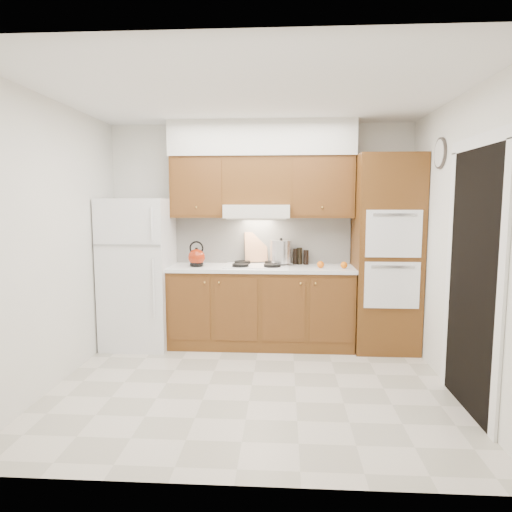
% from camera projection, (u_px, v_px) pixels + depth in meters
% --- Properties ---
extents(floor, '(3.60, 3.60, 0.00)m').
position_uv_depth(floor, '(252.00, 385.00, 4.21)').
color(floor, beige).
rests_on(floor, ground).
extents(ceiling, '(3.60, 3.60, 0.00)m').
position_uv_depth(ceiling, '(251.00, 94.00, 3.90)').
color(ceiling, white).
rests_on(ceiling, wall_back).
extents(wall_back, '(3.60, 0.02, 2.60)m').
position_uv_depth(wall_back, '(260.00, 233.00, 5.54)').
color(wall_back, white).
rests_on(wall_back, floor).
extents(wall_left, '(0.02, 3.00, 2.60)m').
position_uv_depth(wall_left, '(55.00, 244.00, 4.16)').
color(wall_left, white).
rests_on(wall_left, floor).
extents(wall_right, '(0.02, 3.00, 2.60)m').
position_uv_depth(wall_right, '(459.00, 247.00, 3.94)').
color(wall_right, white).
rests_on(wall_right, floor).
extents(fridge, '(0.75, 0.72, 1.72)m').
position_uv_depth(fridge, '(139.00, 273.00, 5.32)').
color(fridge, white).
rests_on(fridge, floor).
extents(base_cabinets, '(2.11, 0.60, 0.90)m').
position_uv_depth(base_cabinets, '(261.00, 308.00, 5.34)').
color(base_cabinets, brown).
rests_on(base_cabinets, floor).
extents(countertop, '(2.13, 0.62, 0.04)m').
position_uv_depth(countertop, '(261.00, 268.00, 5.28)').
color(countertop, white).
rests_on(countertop, base_cabinets).
extents(backsplash, '(2.11, 0.03, 0.56)m').
position_uv_depth(backsplash, '(262.00, 240.00, 5.53)').
color(backsplash, white).
rests_on(backsplash, countertop).
extents(oven_cabinet, '(0.70, 0.65, 2.20)m').
position_uv_depth(oven_cabinet, '(386.00, 254.00, 5.15)').
color(oven_cabinet, brown).
rests_on(oven_cabinet, floor).
extents(upper_cab_left, '(0.63, 0.33, 0.70)m').
position_uv_depth(upper_cab_left, '(199.00, 188.00, 5.35)').
color(upper_cab_left, brown).
rests_on(upper_cab_left, wall_back).
extents(upper_cab_right, '(0.73, 0.33, 0.70)m').
position_uv_depth(upper_cab_right, '(321.00, 187.00, 5.27)').
color(upper_cab_right, brown).
rests_on(upper_cab_right, wall_back).
extents(range_hood, '(0.75, 0.45, 0.15)m').
position_uv_depth(range_hood, '(257.00, 211.00, 5.29)').
color(range_hood, silver).
rests_on(range_hood, wall_back).
extents(upper_cab_over_hood, '(0.75, 0.33, 0.55)m').
position_uv_depth(upper_cab_over_hood, '(258.00, 181.00, 5.30)').
color(upper_cab_over_hood, brown).
rests_on(upper_cab_over_hood, range_hood).
extents(soffit, '(2.13, 0.36, 0.40)m').
position_uv_depth(soffit, '(262.00, 139.00, 5.23)').
color(soffit, silver).
rests_on(soffit, wall_back).
extents(cooktop, '(0.74, 0.50, 0.01)m').
position_uv_depth(cooktop, '(257.00, 266.00, 5.30)').
color(cooktop, white).
rests_on(cooktop, countertop).
extents(doorway, '(0.02, 0.90, 2.10)m').
position_uv_depth(doorway, '(472.00, 282.00, 3.63)').
color(doorway, black).
rests_on(doorway, floor).
extents(wall_clock, '(0.02, 0.30, 0.30)m').
position_uv_depth(wall_clock, '(440.00, 153.00, 4.39)').
color(wall_clock, '#3F3833').
rests_on(wall_clock, wall_right).
extents(kettle, '(0.23, 0.23, 0.19)m').
position_uv_depth(kettle, '(197.00, 257.00, 5.26)').
color(kettle, maroon).
rests_on(kettle, countertop).
extents(cutting_board, '(0.28, 0.15, 0.36)m').
position_uv_depth(cutting_board, '(256.00, 247.00, 5.51)').
color(cutting_board, tan).
rests_on(cutting_board, countertop).
extents(stock_pot, '(0.30, 0.30, 0.26)m').
position_uv_depth(stock_pot, '(281.00, 252.00, 5.35)').
color(stock_pot, silver).
rests_on(stock_pot, cooktop).
extents(condiment_a, '(0.06, 0.06, 0.19)m').
position_uv_depth(condiment_a, '(295.00, 256.00, 5.45)').
color(condiment_a, black).
rests_on(condiment_a, countertop).
extents(condiment_b, '(0.08, 0.08, 0.20)m').
position_uv_depth(condiment_b, '(299.00, 256.00, 5.44)').
color(condiment_b, black).
rests_on(condiment_b, countertop).
extents(condiment_c, '(0.07, 0.07, 0.17)m').
position_uv_depth(condiment_c, '(306.00, 257.00, 5.43)').
color(condiment_c, black).
rests_on(condiment_c, countertop).
extents(orange_near, '(0.10, 0.10, 0.08)m').
position_uv_depth(orange_near, '(344.00, 265.00, 5.11)').
color(orange_near, orange).
rests_on(orange_near, countertop).
extents(orange_far, '(0.10, 0.10, 0.08)m').
position_uv_depth(orange_far, '(321.00, 265.00, 5.14)').
color(orange_far, orange).
rests_on(orange_far, countertop).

